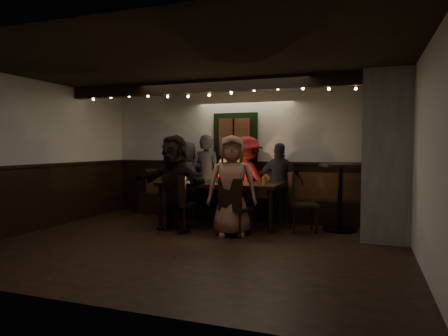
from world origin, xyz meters
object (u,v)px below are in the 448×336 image
at_px(chair_near_left, 177,199).
at_px(chair_near_right, 233,204).
at_px(person_f, 174,183).
at_px(person_g, 232,186).
at_px(dining_table, 220,186).
at_px(person_b, 206,176).
at_px(high_top, 340,188).
at_px(person_d, 247,178).
at_px(person_c, 231,178).
at_px(chair_end, 298,199).
at_px(person_e, 280,182).
at_px(person_a, 187,179).

bearing_deg(chair_near_left, chair_near_right, -3.01).
relative_size(person_f, person_g, 1.01).
height_order(dining_table, person_g, person_g).
bearing_deg(chair_near_right, dining_table, 123.13).
bearing_deg(person_b, person_f, 88.62).
height_order(high_top, person_d, person_d).
bearing_deg(chair_near_left, person_b, 90.65).
relative_size(person_b, person_c, 1.04).
xyz_separation_m(dining_table, chair_end, (1.44, -0.09, -0.16)).
height_order(person_d, person_e, person_d).
xyz_separation_m(person_d, person_g, (0.18, -1.51, -0.01)).
bearing_deg(person_b, person_g, 126.26).
distance_m(chair_end, person_b, 2.11).
xyz_separation_m(person_e, person_g, (-0.49, -1.46, 0.06)).
bearing_deg(person_d, person_c, 36.20).
bearing_deg(dining_table, person_c, 92.86).
xyz_separation_m(person_b, person_f, (-0.04, -1.37, -0.02)).
distance_m(person_c, person_g, 1.53).
relative_size(high_top, person_d, 0.70).
relative_size(high_top, person_a, 0.74).
relative_size(dining_table, high_top, 1.93).
bearing_deg(person_f, person_c, 86.25).
bearing_deg(person_c, chair_near_left, 74.21).
bearing_deg(person_c, person_b, 11.22).
distance_m(dining_table, person_c, 0.71).
xyz_separation_m(dining_table, chair_near_right, (0.52, -0.79, -0.20)).
xyz_separation_m(person_f, person_g, (1.04, 0.00, -0.01)).
relative_size(person_b, person_d, 1.03).
xyz_separation_m(chair_near_left, chair_end, (1.95, 0.65, 0.02)).
height_order(person_b, person_d, person_b).
relative_size(high_top, person_e, 0.76).
distance_m(chair_near_left, person_e, 2.09).
relative_size(person_c, person_f, 0.99).
height_order(dining_table, person_e, person_e).
bearing_deg(high_top, chair_near_right, -146.24).
distance_m(person_a, person_b, 0.47).
relative_size(person_b, person_g, 1.04).
bearing_deg(chair_near_right, chair_near_left, 176.99).
bearing_deg(person_b, chair_near_right, 126.40).
relative_size(person_e, person_g, 0.93).
relative_size(chair_near_right, person_f, 0.57).
distance_m(person_b, person_c, 0.50).
xyz_separation_m(person_d, person_e, (0.68, -0.06, -0.06)).
bearing_deg(person_a, person_f, 95.34).
distance_m(chair_near_left, person_c, 1.55).
bearing_deg(person_e, person_f, 41.79).
relative_size(person_e, person_f, 0.92).
bearing_deg(dining_table, high_top, 7.26).
distance_m(dining_table, chair_near_right, 0.97).
relative_size(dining_table, person_b, 1.31).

